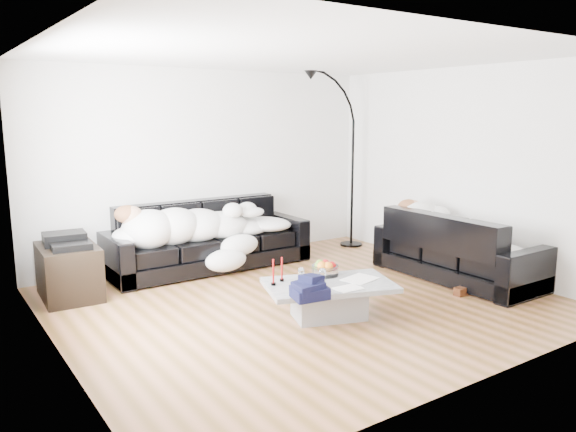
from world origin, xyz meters
TOP-DOWN VIEW (x-y plane):
  - ground at (0.00, 0.00)m, footprint 5.00×5.00m
  - wall_back at (0.00, 2.25)m, footprint 5.00×0.02m
  - wall_left at (-2.50, 0.00)m, footprint 0.02×4.50m
  - wall_right at (2.50, 0.00)m, footprint 0.02×4.50m
  - ceiling at (0.00, 0.00)m, footprint 5.00×5.00m
  - sofa_back at (-0.24, 1.80)m, footprint 2.64×0.92m
  - sofa_right at (2.06, -0.36)m, footprint 0.88×2.06m
  - sleeper_back at (-0.24, 1.75)m, footprint 2.24×0.77m
  - sleeper_right at (2.06, -0.36)m, footprint 0.74×1.76m
  - teal_cushion at (2.00, 0.27)m, footprint 0.42×0.38m
  - coffee_table at (-0.08, -0.54)m, footprint 1.42×1.09m
  - fruit_bowl at (0.05, -0.32)m, footprint 0.28×0.28m
  - wine_glass_a at (-0.31, -0.39)m, footprint 0.07×0.07m
  - wine_glass_b at (-0.42, -0.55)m, footprint 0.08×0.08m
  - wine_glass_c at (-0.21, -0.60)m, footprint 0.08×0.08m
  - candle_left at (-0.58, -0.30)m, footprint 0.06×0.06m
  - candle_right at (-0.44, -0.24)m, footprint 0.06×0.06m
  - newspaper_a at (0.25, -0.63)m, footprint 0.40×0.34m
  - newspaper_b at (-0.05, -0.80)m, footprint 0.27×0.19m
  - navy_jacket at (-0.54, -0.80)m, footprint 0.35×0.30m
  - shoes at (1.72, -0.75)m, footprint 0.50×0.40m
  - av_cabinet at (-2.06, 1.58)m, footprint 0.63×0.88m
  - stereo at (-2.06, 1.58)m, footprint 0.47×0.38m
  - floor_lamp at (2.15, 1.73)m, footprint 0.91×0.56m

SIDE VIEW (x-z plane):
  - ground at x=0.00m, z-range 0.00..0.00m
  - shoes at x=1.72m, z-range 0.00..0.10m
  - coffee_table at x=-0.08m, z-range 0.00..0.36m
  - av_cabinet at x=-2.06m, z-range 0.00..0.59m
  - newspaper_b at x=-0.05m, z-range 0.37..0.37m
  - newspaper_a at x=0.25m, z-range 0.37..0.37m
  - sofa_right at x=2.06m, z-range 0.00..0.83m
  - sofa_back at x=-0.24m, z-range 0.00..0.86m
  - wine_glass_b at x=-0.42m, z-range 0.36..0.52m
  - wine_glass_a at x=-0.31m, z-range 0.36..0.52m
  - fruit_bowl at x=0.05m, z-range 0.36..0.54m
  - wine_glass_c at x=-0.21m, z-range 0.36..0.54m
  - candle_right at x=-0.44m, z-range 0.36..0.61m
  - candle_left at x=-0.58m, z-range 0.36..0.62m
  - navy_jacket at x=-0.54m, z-range 0.44..0.61m
  - sleeper_right at x=2.06m, z-range 0.42..0.85m
  - sleeper_back at x=-0.24m, z-range 0.42..0.87m
  - stereo at x=-2.06m, z-range 0.59..0.72m
  - teal_cushion at x=2.00m, z-range 0.62..0.82m
  - floor_lamp at x=2.15m, z-range 0.00..2.33m
  - wall_back at x=0.00m, z-range 0.00..2.60m
  - wall_left at x=-2.50m, z-range 0.00..2.60m
  - wall_right at x=2.50m, z-range 0.00..2.60m
  - ceiling at x=0.00m, z-range 2.60..2.60m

